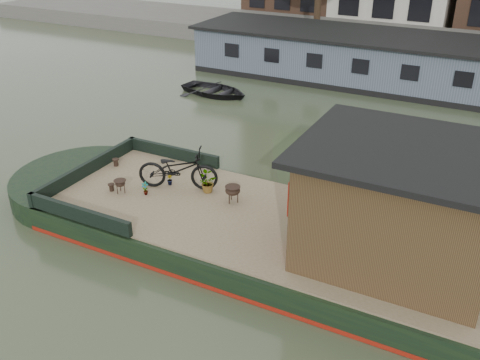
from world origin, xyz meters
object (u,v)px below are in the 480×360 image
at_px(cabin, 400,204).
at_px(bicycle, 178,169).
at_px(brazier_front, 120,186).
at_px(dinghy, 215,87).
at_px(brazier_rear, 233,194).
at_px(potted_plant_a, 145,188).

distance_m(cabin, bicycle, 5.59).
relative_size(brazier_front, dinghy, 0.11).
xyz_separation_m(cabin, bicycle, (-5.53, 0.47, -0.70)).
bearing_deg(brazier_rear, brazier_front, -161.98).
bearing_deg(dinghy, brazier_front, -156.18).
height_order(cabin, brazier_front, cabin).
distance_m(cabin, brazier_front, 6.77).
xyz_separation_m(brazier_rear, dinghy, (-5.56, 8.77, -0.54)).
xyz_separation_m(cabin, brazier_rear, (-3.96, 0.47, -1.02)).
distance_m(bicycle, potted_plant_a, 0.94).
bearing_deg(bicycle, dinghy, 3.77).
xyz_separation_m(cabin, potted_plant_a, (-6.07, -0.21, -1.06)).
distance_m(bicycle, dinghy, 9.67).
height_order(cabin, dinghy, cabin).
relative_size(bicycle, dinghy, 0.66).
xyz_separation_m(bicycle, dinghy, (-3.99, 8.76, -0.87)).
bearing_deg(brazier_front, brazier_rear, 18.02).
xyz_separation_m(potted_plant_a, brazier_front, (-0.60, -0.20, 0.00)).
xyz_separation_m(bicycle, potted_plant_a, (-0.54, -0.69, -0.36)).
height_order(cabin, bicycle, cabin).
bearing_deg(dinghy, brazier_rear, -140.27).
distance_m(brazier_front, brazier_rear, 2.85).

